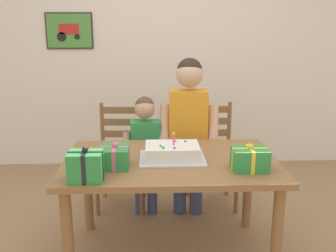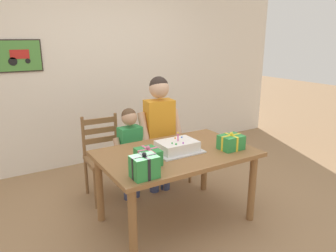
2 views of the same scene
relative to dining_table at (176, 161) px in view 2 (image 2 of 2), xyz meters
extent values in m
plane|color=#997551|center=(0.00, 0.00, -0.63)|extent=(20.00, 20.00, 0.00)
cube|color=silver|center=(0.00, 1.98, 0.67)|extent=(6.40, 0.08, 2.60)
cube|color=#332823|center=(-1.02, 1.93, 0.91)|extent=(0.51, 0.02, 0.39)
cube|color=#4C8E3D|center=(-1.02, 1.92, 0.91)|extent=(0.48, 0.01, 0.36)
cube|color=red|center=(-1.02, 1.92, 0.93)|extent=(0.22, 0.01, 0.11)
cylinder|color=black|center=(-1.11, 1.92, 0.85)|extent=(0.10, 0.01, 0.10)
cylinder|color=black|center=(-0.94, 1.92, 0.85)|extent=(0.06, 0.01, 0.06)
cube|color=olive|center=(0.00, 0.00, 0.07)|extent=(1.44, 0.92, 0.04)
cylinder|color=olive|center=(-0.64, -0.38, -0.29)|extent=(0.07, 0.07, 0.68)
cylinder|color=olive|center=(0.64, -0.38, -0.29)|extent=(0.07, 0.07, 0.68)
cylinder|color=olive|center=(-0.64, 0.38, -0.29)|extent=(0.07, 0.07, 0.68)
cylinder|color=olive|center=(0.64, 0.38, -0.29)|extent=(0.07, 0.07, 0.68)
cube|color=silver|center=(0.01, 0.00, 0.10)|extent=(0.44, 0.34, 0.01)
cube|color=white|center=(0.01, 0.00, 0.15)|extent=(0.36, 0.26, 0.09)
cylinder|color=#E04C9E|center=(0.02, 0.00, 0.23)|extent=(0.01, 0.01, 0.07)
sphere|color=yellow|center=(0.02, 0.00, 0.28)|extent=(0.02, 0.02, 0.02)
sphere|color=blue|center=(0.10, 0.06, 0.20)|extent=(0.01, 0.01, 0.01)
sphere|color=orange|center=(0.03, 0.07, 0.20)|extent=(0.02, 0.02, 0.02)
sphere|color=purple|center=(0.02, -0.09, 0.20)|extent=(0.02, 0.02, 0.02)
sphere|color=green|center=(-0.05, -0.08, 0.20)|extent=(0.02, 0.02, 0.02)
sphere|color=green|center=(-0.07, -0.04, 0.20)|extent=(0.01, 0.01, 0.01)
cube|color=#2D8E42|center=(0.49, -0.21, 0.16)|extent=(0.22, 0.17, 0.14)
cube|color=yellow|center=(0.49, -0.21, 0.16)|extent=(0.23, 0.02, 0.14)
cube|color=yellow|center=(0.49, -0.21, 0.16)|extent=(0.02, 0.18, 0.14)
sphere|color=yellow|center=(0.49, -0.21, 0.25)|extent=(0.04, 0.04, 0.04)
cube|color=#2D8E42|center=(-0.36, -0.13, 0.16)|extent=(0.18, 0.21, 0.13)
cube|color=#DB668E|center=(-0.36, -0.13, 0.16)|extent=(0.18, 0.02, 0.14)
cube|color=#DB668E|center=(-0.36, -0.13, 0.16)|extent=(0.02, 0.22, 0.14)
sphere|color=#DB668E|center=(-0.36, -0.13, 0.24)|extent=(0.04, 0.04, 0.04)
cube|color=#2D8E42|center=(-0.51, -0.35, 0.18)|extent=(0.20, 0.16, 0.17)
cube|color=black|center=(-0.51, -0.35, 0.18)|extent=(0.20, 0.02, 0.18)
cube|color=black|center=(-0.51, -0.35, 0.18)|extent=(0.02, 0.16, 0.18)
sphere|color=black|center=(-0.51, -0.35, 0.28)|extent=(0.04, 0.04, 0.04)
cube|color=brown|center=(-0.41, 0.80, -0.18)|extent=(0.44, 0.44, 0.04)
cylinder|color=brown|center=(-0.22, 0.60, -0.41)|extent=(0.04, 0.04, 0.43)
cylinder|color=brown|center=(-0.60, 0.62, -0.41)|extent=(0.04, 0.04, 0.43)
cylinder|color=brown|center=(-0.21, 0.98, -0.41)|extent=(0.04, 0.04, 0.43)
cylinder|color=brown|center=(-0.59, 1.00, -0.41)|extent=(0.04, 0.04, 0.43)
cylinder|color=brown|center=(-0.21, 0.98, 0.07)|extent=(0.04, 0.04, 0.45)
cylinder|color=brown|center=(-0.59, 1.00, 0.07)|extent=(0.04, 0.04, 0.45)
cube|color=brown|center=(-0.40, 0.99, 0.00)|extent=(0.36, 0.04, 0.06)
cube|color=brown|center=(-0.40, 0.99, 0.11)|extent=(0.36, 0.04, 0.06)
cube|color=brown|center=(-0.40, 0.99, 0.22)|extent=(0.36, 0.04, 0.06)
cube|color=brown|center=(0.41, 0.80, -0.18)|extent=(0.43, 0.43, 0.04)
cylinder|color=brown|center=(0.60, 0.61, -0.41)|extent=(0.04, 0.04, 0.43)
cylinder|color=brown|center=(0.22, 0.60, -0.41)|extent=(0.04, 0.04, 0.43)
cylinder|color=brown|center=(0.59, 0.99, -0.41)|extent=(0.04, 0.04, 0.43)
cylinder|color=brown|center=(0.21, 0.98, -0.41)|extent=(0.04, 0.04, 0.43)
cylinder|color=brown|center=(0.59, 0.99, 0.07)|extent=(0.04, 0.04, 0.45)
cylinder|color=brown|center=(0.21, 0.98, 0.07)|extent=(0.04, 0.04, 0.45)
cube|color=brown|center=(0.40, 0.99, 0.00)|extent=(0.36, 0.03, 0.06)
cube|color=brown|center=(0.40, 0.99, 0.11)|extent=(0.36, 0.03, 0.06)
cube|color=brown|center=(0.40, 0.99, 0.22)|extent=(0.36, 0.03, 0.06)
cylinder|color=#38426B|center=(0.25, 0.62, -0.38)|extent=(0.11, 0.11, 0.51)
cylinder|color=#38426B|center=(0.11, 0.64, -0.38)|extent=(0.11, 0.11, 0.51)
cube|color=orange|center=(0.18, 0.63, 0.17)|extent=(0.34, 0.23, 0.58)
cylinder|color=tan|center=(0.37, 0.57, 0.15)|extent=(0.11, 0.25, 0.39)
cylinder|color=tan|center=(-0.02, 0.62, 0.15)|extent=(0.11, 0.25, 0.39)
sphere|color=tan|center=(0.18, 0.63, 0.59)|extent=(0.22, 0.22, 0.22)
sphere|color=#2D231E|center=(0.18, 0.64, 0.62)|extent=(0.21, 0.21, 0.21)
cylinder|color=#38426B|center=(-0.13, 0.64, -0.43)|extent=(0.08, 0.08, 0.39)
cylinder|color=#38426B|center=(-0.24, 0.63, -0.43)|extent=(0.08, 0.08, 0.39)
cube|color=#2D934C|center=(-0.19, 0.63, -0.02)|extent=(0.25, 0.16, 0.45)
cylinder|color=tan|center=(-0.03, 0.61, -0.03)|extent=(0.08, 0.19, 0.30)
cylinder|color=tan|center=(-0.34, 0.59, -0.03)|extent=(0.08, 0.19, 0.30)
sphere|color=tan|center=(-0.19, 0.63, 0.31)|extent=(0.17, 0.17, 0.17)
sphere|color=brown|center=(-0.19, 0.64, 0.33)|extent=(0.16, 0.16, 0.16)
camera|label=1|loc=(-0.11, -2.52, 0.98)|focal=41.97mm
camera|label=2|loc=(-1.51, -2.35, 1.13)|focal=33.85mm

